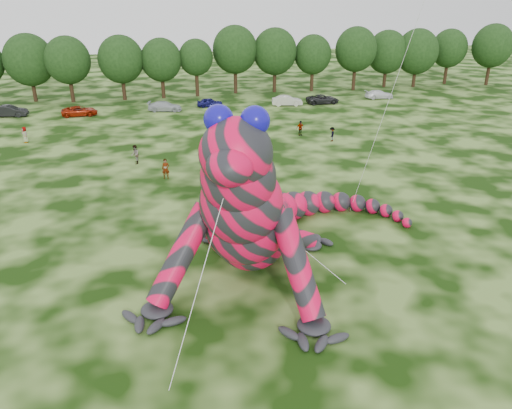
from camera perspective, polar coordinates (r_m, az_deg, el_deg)
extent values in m
plane|color=#16330A|center=(27.48, 4.19, -10.51)|extent=(240.00, 240.00, 0.00)
cylinder|color=silver|center=(34.05, 14.37, 9.82)|extent=(0.02, 0.02, 16.26)
cylinder|color=#382314|center=(38.06, 10.65, -0.61)|extent=(0.08, 0.08, 0.24)
imported|color=black|center=(74.04, -26.36, 9.55)|extent=(4.66, 2.04, 1.49)
imported|color=#9C1E08|center=(71.03, -19.52, 10.03)|extent=(4.74, 2.46, 1.28)
imported|color=#AEB5B8|center=(70.95, -10.37, 10.98)|extent=(4.84, 2.70, 1.32)
imported|color=#0F0F4F|center=(72.93, -5.31, 11.54)|extent=(3.65, 1.47, 1.24)
imported|color=beige|center=(73.46, 3.58, 11.76)|extent=(4.56, 2.27, 1.43)
imported|color=black|center=(75.32, 7.63, 11.85)|extent=(4.80, 2.22, 1.33)
imported|color=white|center=(80.77, 13.90, 12.13)|extent=(4.40, 1.87, 1.27)
imported|color=gray|center=(49.07, -13.65, 5.57)|extent=(0.71, 0.91, 1.83)
imported|color=gray|center=(60.26, -24.90, 7.25)|extent=(0.90, 1.01, 1.73)
imported|color=gray|center=(57.74, 5.08, 8.68)|extent=(1.06, 0.65, 1.69)
imported|color=gray|center=(55.88, 8.67, 7.95)|extent=(1.00, 1.17, 1.57)
imported|color=gray|center=(44.48, -10.28, 4.03)|extent=(0.71, 0.52, 1.81)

